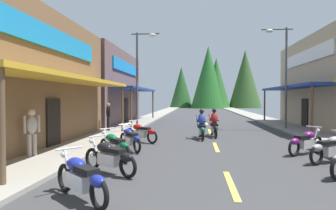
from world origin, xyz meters
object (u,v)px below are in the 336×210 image
rider_cruising_lead (202,126)px  streetlamp_left (141,67)px  motorcycle_parked_left_2 (114,145)px  motorcycle_parked_left_3 (130,138)px  pedestrian_browsing (32,130)px  rider_cruising_trailing (214,125)px  motorcycle_parked_right_3 (330,148)px  motorcycle_parked_right_4 (306,142)px  streetlamp_right (282,65)px  motorcycle_parked_left_0 (81,177)px  motorcycle_parked_left_1 (110,156)px  motorcycle_parked_left_4 (141,132)px  pedestrian_by_shop (108,115)px

rider_cruising_lead → streetlamp_left: bearing=36.1°
motorcycle_parked_left_2 → rider_cruising_lead: (3.10, 5.29, 0.17)m
motorcycle_parked_left_3 → pedestrian_browsing: bearing=88.9°
rider_cruising_trailing → motorcycle_parked_right_3: bearing=-154.8°
motorcycle_parked_right_3 → motorcycle_parked_left_2: bearing=147.5°
motorcycle_parked_right_4 → motorcycle_parked_left_3: same height
motorcycle_parked_right_4 → rider_cruising_lead: rider_cruising_lead is taller
streetlamp_right → motorcycle_parked_left_0: (-7.96, -13.80, -3.84)m
streetlamp_left → streetlamp_right: (9.50, -0.43, 0.00)m
motorcycle_parked_left_1 → rider_cruising_lead: (2.68, 7.16, 0.17)m
motorcycle_parked_left_1 → rider_cruising_lead: 7.65m
streetlamp_right → rider_cruising_lead: 7.90m
motorcycle_parked_left_0 → motorcycle_parked_left_4: (-0.28, 7.84, 0.00)m
streetlamp_left → motorcycle_parked_left_1: streetlamp_left is taller
streetlamp_right → motorcycle_parked_left_3: bearing=-135.6°
motorcycle_parked_left_1 → rider_cruising_trailing: rider_cruising_trailing is taller
motorcycle_parked_left_0 → rider_cruising_lead: (2.63, 9.27, 0.17)m
motorcycle_parked_right_3 → pedestrian_browsing: bearing=148.8°
pedestrian_browsing → streetlamp_right: bearing=-101.8°
motorcycle_parked_left_0 → motorcycle_parked_left_1: (-0.05, 2.11, 0.00)m
streetlamp_left → motorcycle_parked_left_1: size_ratio=3.63×
motorcycle_parked_right_3 → motorcycle_parked_right_4: bearing=67.7°
motorcycle_parked_left_0 → motorcycle_parked_left_3: 5.70m
streetlamp_right → motorcycle_parked_right_3: (-1.23, -9.66, -3.84)m
motorcycle_parked_left_0 → motorcycle_parked_left_1: size_ratio=0.91×
motorcycle_parked_left_4 → streetlamp_left: bearing=-45.5°
motorcycle_parked_left_0 → motorcycle_parked_left_1: bearing=-48.0°
rider_cruising_lead → pedestrian_browsing: size_ratio=1.23×
motorcycle_parked_right_4 → motorcycle_parked_left_2: same height
rider_cruising_trailing → pedestrian_by_shop: 6.62m
pedestrian_browsing → pedestrian_by_shop: bearing=-55.0°
motorcycle_parked_right_4 → motorcycle_parked_left_2: (-6.91, -1.52, 0.00)m
rider_cruising_trailing → pedestrian_browsing: bearing=130.4°
streetlamp_left → motorcycle_parked_left_4: bearing=-78.9°
motorcycle_parked_right_3 → rider_cruising_lead: (-4.09, 5.14, 0.17)m
motorcycle_parked_right_4 → motorcycle_parked_left_3: size_ratio=0.96×
streetlamp_right → pedestrian_browsing: bearing=-138.1°
motorcycle_parked_right_3 → pedestrian_browsing: (-10.02, -0.45, 0.53)m
motorcycle_parked_right_3 → rider_cruising_trailing: size_ratio=0.86×
streetlamp_right → pedestrian_by_shop: 11.73m
motorcycle_parked_left_0 → pedestrian_browsing: (-3.30, 3.69, 0.53)m
motorcycle_parked_left_3 → pedestrian_by_shop: pedestrian_by_shop is taller
motorcycle_parked_left_3 → streetlamp_right: bearing=-80.6°
motorcycle_parked_left_2 → pedestrian_browsing: pedestrian_browsing is taller
motorcycle_parked_left_3 → motorcycle_parked_right_4: bearing=-126.7°
motorcycle_parked_left_1 → rider_cruising_trailing: size_ratio=0.87×
pedestrian_browsing → motorcycle_parked_left_4: bearing=-89.6°
rider_cruising_lead → pedestrian_browsing: 8.15m
motorcycle_parked_right_3 → rider_cruising_trailing: rider_cruising_trailing is taller
rider_cruising_trailing → streetlamp_left: bearing=46.4°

